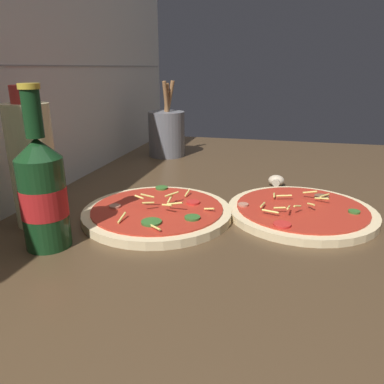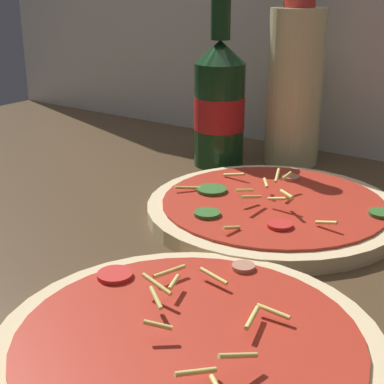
% 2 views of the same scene
% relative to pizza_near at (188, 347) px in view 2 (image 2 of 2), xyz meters
% --- Properties ---
extents(counter_slab, '(1.60, 0.90, 0.03)m').
position_rel_pizza_near_xyz_m(counter_slab, '(-0.02, 0.09, -0.02)').
color(counter_slab, '#4C3823').
rests_on(counter_slab, ground).
extents(pizza_near, '(0.28, 0.28, 0.04)m').
position_rel_pizza_near_xyz_m(pizza_near, '(0.00, 0.00, 0.00)').
color(pizza_near, beige).
rests_on(pizza_near, counter_slab).
extents(pizza_far, '(0.28, 0.28, 0.05)m').
position_rel_pizza_near_xyz_m(pizza_far, '(-0.07, 0.27, 0.00)').
color(pizza_far, beige).
rests_on(pizza_far, counter_slab).
extents(beer_bottle, '(0.07, 0.07, 0.25)m').
position_rel_pizza_near_xyz_m(beer_bottle, '(-0.23, 0.40, 0.08)').
color(beer_bottle, '#143819').
rests_on(beer_bottle, counter_slab).
extents(oil_bottle, '(0.08, 0.08, 0.24)m').
position_rel_pizza_near_xyz_m(oil_bottle, '(-0.15, 0.47, 0.10)').
color(oil_bottle, beige).
rests_on(oil_bottle, counter_slab).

